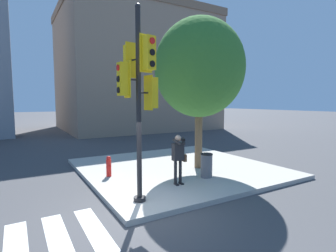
# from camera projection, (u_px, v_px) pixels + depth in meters

# --- Properties ---
(ground_plane) EXTENTS (160.00, 160.00, 0.00)m
(ground_plane) POSITION_uv_depth(u_px,v_px,m) (137.00, 215.00, 7.11)
(ground_plane) COLOR #424244
(sidewalk_corner) EXTENTS (8.00, 8.00, 0.16)m
(sidewalk_corner) POSITION_uv_depth(u_px,v_px,m) (177.00, 168.00, 11.88)
(sidewalk_corner) COLOR #ADA89E
(sidewalk_corner) RESTS_ON ground_plane
(traffic_signal_pole) EXTENTS (1.25, 1.25, 5.62)m
(traffic_signal_pole) POSITION_uv_depth(u_px,v_px,m) (139.00, 85.00, 7.43)
(traffic_signal_pole) COLOR black
(traffic_signal_pole) RESTS_ON sidewalk_corner
(person_photographer) EXTENTS (0.58, 0.54, 1.76)m
(person_photographer) POSITION_uv_depth(u_px,v_px,m) (178.00, 155.00, 9.20)
(person_photographer) COLOR black
(person_photographer) RESTS_ON sidewalk_corner
(street_tree) EXTENTS (3.86, 3.86, 6.49)m
(street_tree) POSITION_uv_depth(u_px,v_px,m) (199.00, 68.00, 11.23)
(street_tree) COLOR brown
(street_tree) RESTS_ON sidewalk_corner
(fire_hydrant) EXTENTS (0.20, 0.26, 0.80)m
(fire_hydrant) POSITION_uv_depth(u_px,v_px,m) (109.00, 166.00, 10.25)
(fire_hydrant) COLOR red
(fire_hydrant) RESTS_ON sidewalk_corner
(trash_bin) EXTENTS (0.47, 0.47, 0.93)m
(trash_bin) POSITION_uv_depth(u_px,v_px,m) (206.00, 165.00, 10.11)
(trash_bin) COLOR #5B5B60
(trash_bin) RESTS_ON sidewalk_corner
(building_right) EXTENTS (15.98, 13.11, 13.05)m
(building_right) POSITION_uv_depth(u_px,v_px,m) (135.00, 71.00, 30.25)
(building_right) COLOR gray
(building_right) RESTS_ON ground_plane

